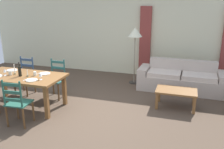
{
  "coord_description": "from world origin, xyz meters",
  "views": [
    {
      "loc": [
        2.06,
        -4.33,
        2.34
      ],
      "look_at": [
        0.52,
        0.61,
        0.75
      ],
      "focal_mm": 38.39,
      "sensor_mm": 36.0,
      "label": 1
    }
  ],
  "objects_px": {
    "coffee_cup_secondary": "(10,73)",
    "coffee_table": "(176,93)",
    "dining_chair_far_right": "(56,79)",
    "standing_lamp": "(135,36)",
    "couch": "(181,80)",
    "dining_chair_near_right": "(17,103)",
    "wine_glass_near_left": "(5,71)",
    "dining_chair_far_left": "(25,76)",
    "wine_glass_near_right": "(40,75)",
    "coffee_cup_primary": "(35,74)",
    "wine_bottle": "(20,71)",
    "dining_table": "(22,79)"
  },
  "relations": [
    {
      "from": "dining_chair_near_right",
      "to": "coffee_cup_primary",
      "type": "bearing_deg",
      "value": 100.9
    },
    {
      "from": "dining_chair_far_left",
      "to": "wine_glass_near_right",
      "type": "height_order",
      "value": "dining_chair_far_left"
    },
    {
      "from": "wine_glass_near_left",
      "to": "couch",
      "type": "relative_size",
      "value": 0.07
    },
    {
      "from": "dining_chair_far_left",
      "to": "wine_glass_near_right",
      "type": "xyz_separation_m",
      "value": [
        1.07,
        -0.87,
        0.38
      ]
    },
    {
      "from": "dining_chair_far_right",
      "to": "dining_chair_near_right",
      "type": "bearing_deg",
      "value": -88.46
    },
    {
      "from": "dining_chair_near_right",
      "to": "wine_glass_near_left",
      "type": "height_order",
      "value": "dining_chair_near_right"
    },
    {
      "from": "dining_chair_far_left",
      "to": "couch",
      "type": "xyz_separation_m",
      "value": [
        3.89,
        1.48,
        -0.19
      ]
    },
    {
      "from": "wine_bottle",
      "to": "dining_table",
      "type": "bearing_deg",
      "value": 110.3
    },
    {
      "from": "dining_table",
      "to": "dining_chair_far_right",
      "type": "bearing_deg",
      "value": 59.76
    },
    {
      "from": "coffee_cup_secondary",
      "to": "coffee_table",
      "type": "relative_size",
      "value": 0.1
    },
    {
      "from": "wine_glass_near_left",
      "to": "wine_glass_near_right",
      "type": "height_order",
      "value": "same"
    },
    {
      "from": "wine_glass_near_right",
      "to": "coffee_table",
      "type": "relative_size",
      "value": 0.18
    },
    {
      "from": "wine_glass_near_left",
      "to": "couch",
      "type": "distance_m",
      "value": 4.45
    },
    {
      "from": "coffee_cup_secondary",
      "to": "couch",
      "type": "relative_size",
      "value": 0.04
    },
    {
      "from": "coffee_table",
      "to": "dining_chair_near_right",
      "type": "bearing_deg",
      "value": -148.34
    },
    {
      "from": "wine_bottle",
      "to": "coffee_cup_secondary",
      "type": "distance_m",
      "value": 0.29
    },
    {
      "from": "standing_lamp",
      "to": "wine_glass_near_right",
      "type": "bearing_deg",
      "value": -120.11
    },
    {
      "from": "dining_chair_near_right",
      "to": "coffee_table",
      "type": "distance_m",
      "value": 3.38
    },
    {
      "from": "wine_glass_near_left",
      "to": "wine_glass_near_right",
      "type": "relative_size",
      "value": 1.0
    },
    {
      "from": "dining_table",
      "to": "dining_chair_far_left",
      "type": "height_order",
      "value": "dining_chair_far_left"
    },
    {
      "from": "couch",
      "to": "coffee_cup_secondary",
      "type": "bearing_deg",
      "value": -148.65
    },
    {
      "from": "dining_chair_far_right",
      "to": "wine_bottle",
      "type": "distance_m",
      "value": 0.98
    },
    {
      "from": "dining_chair_near_right",
      "to": "coffee_table",
      "type": "bearing_deg",
      "value": 31.66
    },
    {
      "from": "dining_chair_near_right",
      "to": "couch",
      "type": "relative_size",
      "value": 0.42
    },
    {
      "from": "dining_chair_far_right",
      "to": "dining_chair_far_left",
      "type": "bearing_deg",
      "value": -178.63
    },
    {
      "from": "dining_chair_near_right",
      "to": "coffee_cup_primary",
      "type": "height_order",
      "value": "dining_chair_near_right"
    },
    {
      "from": "dining_chair_far_right",
      "to": "coffee_cup_secondary",
      "type": "bearing_deg",
      "value": -131.32
    },
    {
      "from": "dining_chair_far_left",
      "to": "dining_chair_far_right",
      "type": "relative_size",
      "value": 1.0
    },
    {
      "from": "dining_chair_far_left",
      "to": "coffee_cup_primary",
      "type": "bearing_deg",
      "value": -40.08
    },
    {
      "from": "wine_glass_near_left",
      "to": "dining_table",
      "type": "bearing_deg",
      "value": 19.81
    },
    {
      "from": "dining_chair_far_left",
      "to": "coffee_cup_secondary",
      "type": "bearing_deg",
      "value": -74.86
    },
    {
      "from": "dining_chair_near_right",
      "to": "standing_lamp",
      "type": "relative_size",
      "value": 0.59
    },
    {
      "from": "dining_chair_far_right",
      "to": "wine_glass_near_right",
      "type": "relative_size",
      "value": 5.96
    },
    {
      "from": "dining_chair_far_left",
      "to": "coffee_cup_secondary",
      "type": "distance_m",
      "value": 0.85
    },
    {
      "from": "wine_glass_near_left",
      "to": "coffee_cup_secondary",
      "type": "distance_m",
      "value": 0.13
    },
    {
      "from": "dining_chair_near_right",
      "to": "wine_glass_near_left",
      "type": "relative_size",
      "value": 5.96
    },
    {
      "from": "dining_chair_far_right",
      "to": "wine_glass_near_left",
      "type": "height_order",
      "value": "dining_chair_far_right"
    },
    {
      "from": "dining_table",
      "to": "wine_glass_near_right",
      "type": "distance_m",
      "value": 0.65
    },
    {
      "from": "wine_glass_near_right",
      "to": "standing_lamp",
      "type": "xyz_separation_m",
      "value": [
        1.47,
        2.53,
        0.55
      ]
    },
    {
      "from": "wine_glass_near_right",
      "to": "coffee_cup_primary",
      "type": "distance_m",
      "value": 0.37
    },
    {
      "from": "dining_chair_near_right",
      "to": "coffee_table",
      "type": "height_order",
      "value": "dining_chair_near_right"
    },
    {
      "from": "dining_chair_far_right",
      "to": "standing_lamp",
      "type": "distance_m",
      "value": 2.5
    },
    {
      "from": "dining_chair_far_right",
      "to": "couch",
      "type": "bearing_deg",
      "value": 25.96
    },
    {
      "from": "standing_lamp",
      "to": "wine_bottle",
      "type": "bearing_deg",
      "value": -129.98
    },
    {
      "from": "coffee_cup_secondary",
      "to": "wine_bottle",
      "type": "bearing_deg",
      "value": -3.7
    },
    {
      "from": "wine_glass_near_left",
      "to": "standing_lamp",
      "type": "relative_size",
      "value": 0.1
    },
    {
      "from": "dining_table",
      "to": "wine_glass_near_left",
      "type": "xyz_separation_m",
      "value": [
        -0.33,
        -0.12,
        0.2
      ]
    },
    {
      "from": "coffee_cup_secondary",
      "to": "coffee_table",
      "type": "height_order",
      "value": "coffee_cup_secondary"
    },
    {
      "from": "dining_chair_far_right",
      "to": "coffee_table",
      "type": "xyz_separation_m",
      "value": [
        2.92,
        0.24,
        -0.12
      ]
    },
    {
      "from": "dining_chair_far_left",
      "to": "dining_chair_far_right",
      "type": "distance_m",
      "value": 0.9
    }
  ]
}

